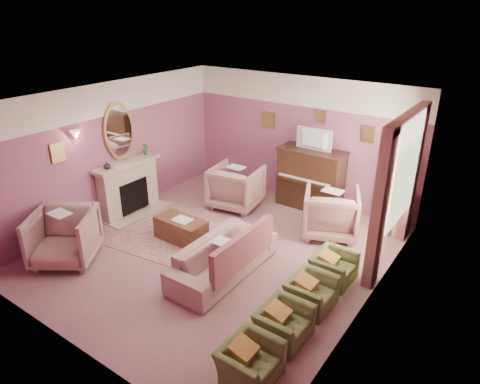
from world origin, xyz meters
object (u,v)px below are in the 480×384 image
Objects in this scene: sofa at (223,251)px; olive_chair_b at (284,319)px; floral_armchair_front at (63,235)px; olive_chair_a at (250,357)px; piano at (311,179)px; coffee_table at (181,230)px; olive_chair_c at (311,288)px; television at (313,138)px; olive_chair_d at (334,263)px; side_table at (394,215)px; floral_armchair_left at (236,185)px; floral_armchair_right at (331,210)px.

sofa reaches higher than olive_chair_b.
olive_chair_a is (4.08, -0.29, -0.21)m from floral_armchair_front.
piano is 3.11m from coffee_table.
olive_chair_c is at bearing 2.62° from sofa.
television reaches higher than sofa.
olive_chair_d is 1.04× the size of side_table.
floral_armchair_left is 1.45× the size of olive_chair_b.
television is at bearing -90.00° from piano.
coffee_table is 3.15m from olive_chair_b.
coffee_table is 1.43× the size of side_table.
floral_armchair_left is at bearing 127.50° from olive_chair_a.
olive_chair_a is at bearing -71.36° from television.
piano is at bearing 124.61° from olive_chair_d.
olive_chair_a is at bearing -52.50° from floral_armchair_left.
side_table reaches higher than olive_chair_a.
olive_chair_b is (4.08, 0.53, -0.21)m from floral_armchair_front.
floral_armchair_front is 1.50× the size of side_table.
television is 1.10× the size of olive_chair_c.
piano is 1.91m from side_table.
olive_chair_b is at bearing -67.79° from television.
sofa is at bearing -177.38° from olive_chair_c.
floral_armchair_front is 1.45× the size of olive_chair_a.
floral_armchair_left and floral_armchair_right have the same top height.
olive_chair_a is (0.68, -3.83, -0.21)m from floral_armchair_right.
sofa is at bearing -89.86° from television.
floral_armchair_front is at bearing -119.37° from television.
olive_chair_d is at bearing -97.62° from side_table.
floral_armchair_left is at bearing -164.70° from side_table.
olive_chair_b is at bearing -94.42° from side_table.
television is at bearing 33.84° from floral_armchair_left.
sofa is 2.23m from olive_chair_a.
olive_chair_b is at bearing -21.84° from coffee_table.
floral_armchair_left is at bearing 71.90° from floral_armchair_front.
piano is 5.13m from floral_armchair_front.
piano is 1.93× the size of olive_chair_d.
olive_chair_b is at bearing -77.26° from floral_armchair_right.
olive_chair_c is (1.58, 0.07, -0.12)m from sofa.
coffee_table is 1.38× the size of olive_chair_d.
sofa is at bearing -111.70° from floral_armchair_right.
floral_armchair_right is (2.24, 1.84, 0.30)m from coffee_table.
side_table is at bearing -0.43° from television.
floral_armchair_right is at bearing 0.40° from floral_armchair_left.
side_table is at bearing -1.94° from piano.
olive_chair_d is at bearing 28.04° from floral_armchair_front.
coffee_table is 1.38× the size of olive_chair_c.
coffee_table is 2.09m from floral_armchair_front.
floral_armchair_left is 4.20m from olive_chair_b.
olive_chair_c is at bearing -95.60° from side_table.
olive_chair_c is 1.00× the size of olive_chair_d.
piano is 5.03m from olive_chair_a.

